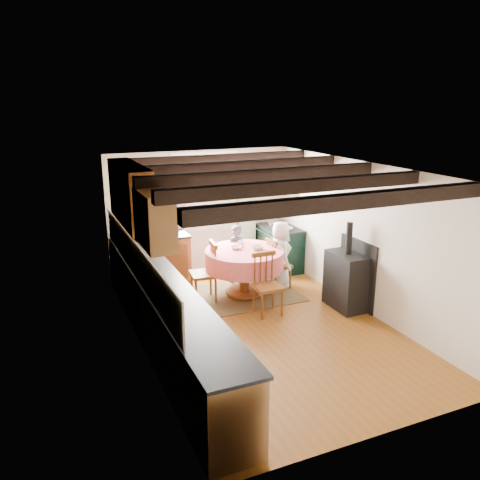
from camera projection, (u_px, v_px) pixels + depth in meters
name	position (u px, v px, depth m)	size (l,w,h in m)	color
floor	(261.00, 326.00, 7.41)	(3.60, 5.50, 0.00)	brown
ceiling	(263.00, 168.00, 6.74)	(3.60, 5.50, 0.00)	white
wall_back	(200.00, 212.00, 9.50)	(3.60, 0.00, 2.40)	silver
wall_front	(387.00, 330.00, 4.65)	(3.60, 0.00, 2.40)	silver
wall_left	(139.00, 267.00, 6.39)	(0.00, 5.50, 2.40)	silver
wall_right	(363.00, 237.00, 7.76)	(0.00, 5.50, 2.40)	silver
beam_a	(348.00, 201.00, 5.00)	(3.60, 0.16, 0.16)	black
beam_b	(299.00, 186.00, 5.89)	(3.60, 0.16, 0.16)	black
beam_c	(263.00, 175.00, 6.77)	(3.60, 0.16, 0.16)	black
beam_d	(235.00, 166.00, 7.65)	(3.60, 0.16, 0.16)	black
beam_e	(213.00, 159.00, 8.53)	(3.60, 0.16, 0.16)	black
splash_left	(136.00, 260.00, 6.66)	(0.02, 4.50, 0.55)	beige
splash_back	(150.00, 217.00, 9.10)	(1.40, 0.02, 0.55)	beige
base_cabinet_left	(164.00, 316.00, 6.72)	(0.60, 5.30, 0.88)	brown
base_cabinet_back	(153.00, 260.00, 9.05)	(1.30, 0.60, 0.88)	brown
worktop_left	(163.00, 285.00, 6.60)	(0.64, 5.30, 0.04)	black
worktop_back	(152.00, 237.00, 8.90)	(1.30, 0.64, 0.04)	black
wall_cabinet_glass	(130.00, 194.00, 7.30)	(0.34, 1.80, 0.90)	brown
wall_cabinet_solid	(154.00, 219.00, 6.00)	(0.34, 0.90, 0.70)	brown
window_frame	(205.00, 192.00, 9.41)	(1.34, 0.03, 1.54)	white
window_pane	(205.00, 192.00, 9.42)	(1.20, 0.01, 1.40)	white
curtain_left	(165.00, 222.00, 9.15)	(0.35, 0.10, 2.10)	beige
curtain_right	(247.00, 214.00, 9.80)	(0.35, 0.10, 2.10)	beige
curtain_rod	(206.00, 161.00, 9.17)	(0.03, 0.03, 2.00)	black
wall_picture	(292.00, 184.00, 9.64)	(0.04, 0.50, 0.60)	gold
wall_plate	(250.00, 183.00, 9.74)	(0.30, 0.30, 0.02)	silver
rug	(244.00, 294.00, 8.59)	(1.84, 1.43, 0.01)	#483C22
dining_table	(244.00, 273.00, 8.48)	(1.36, 1.36, 0.82)	pink
chair_near	(268.00, 285.00, 7.69)	(0.43, 0.45, 1.00)	brown
chair_left	(203.00, 272.00, 8.21)	(0.44, 0.46, 1.03)	brown
chair_right	(279.00, 263.00, 8.79)	(0.40, 0.42, 0.94)	brown
aga_range	(280.00, 248.00, 9.77)	(0.63, 0.97, 0.90)	black
cast_iron_stove	(347.00, 266.00, 7.87)	(0.44, 0.73, 1.45)	black
child_far	(235.00, 254.00, 9.02)	(0.41, 0.27, 1.12)	#353940
child_right	(280.00, 254.00, 8.83)	(0.60, 0.39, 1.22)	white
bowl_a	(236.00, 248.00, 8.43)	(0.19, 0.19, 0.05)	silver
bowl_b	(258.00, 248.00, 8.40)	(0.21, 0.21, 0.07)	silver
cup	(241.00, 243.00, 8.58)	(0.11, 0.11, 0.10)	silver
canister_tall	(137.00, 230.00, 8.76)	(0.15, 0.15, 0.26)	#262628
canister_wide	(157.00, 228.00, 9.02)	(0.19, 0.19, 0.21)	#262628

